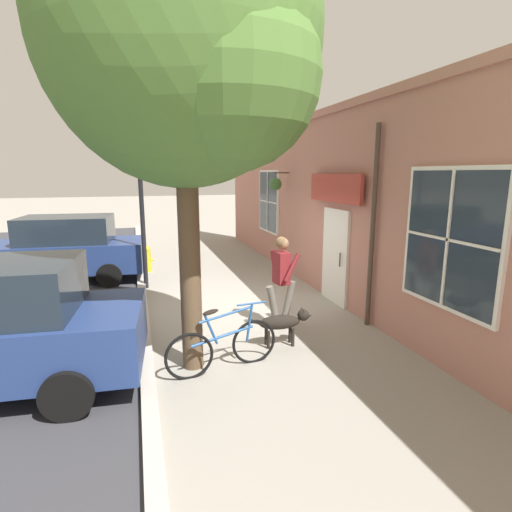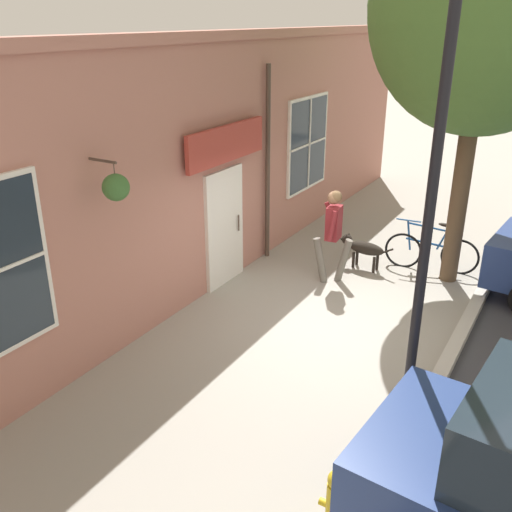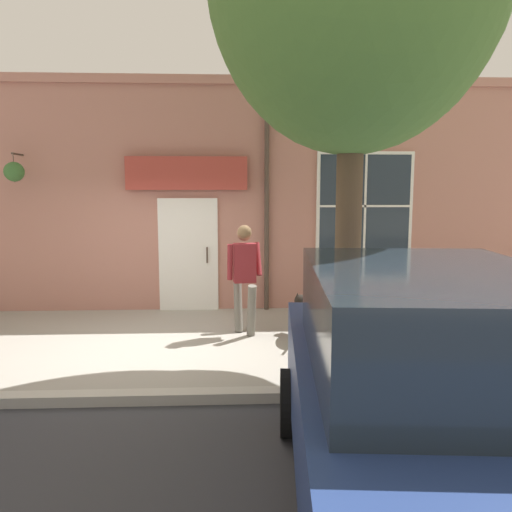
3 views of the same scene
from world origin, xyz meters
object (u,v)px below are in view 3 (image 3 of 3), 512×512
(dog_on_leash, at_px, (302,312))
(parked_car_mid_block, at_px, (433,405))
(pedestrian_walking, at_px, (244,269))
(leaning_bicycle, at_px, (357,335))

(dog_on_leash, distance_m, parked_car_mid_block, 4.39)
(pedestrian_walking, relative_size, parked_car_mid_block, 0.39)
(pedestrian_walking, height_order, parked_car_mid_block, parked_car_mid_block)
(dog_on_leash, height_order, parked_car_mid_block, parked_car_mid_block)
(pedestrian_walking, xyz_separation_m, leaning_bicycle, (1.43, 1.43, -0.66))
(leaning_bicycle, bearing_deg, parked_car_mid_block, -5.78)
(dog_on_leash, bearing_deg, pedestrian_walking, -107.82)
(pedestrian_walking, distance_m, dog_on_leash, 1.10)
(dog_on_leash, bearing_deg, leaning_bicycle, 25.94)
(pedestrian_walking, bearing_deg, leaning_bicycle, 44.90)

